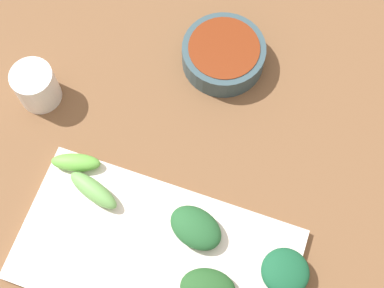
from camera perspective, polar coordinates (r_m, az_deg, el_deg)
tabletop at (r=0.78m, az=-1.21°, el=-2.28°), size 2.10×2.10×0.02m
sauce_bowl at (r=0.82m, az=3.28°, el=9.27°), size 0.12×0.12×0.04m
serving_plate at (r=0.73m, az=-3.69°, el=-11.35°), size 0.19×0.36×0.01m
broccoli_leafy_0 at (r=0.72m, az=0.40°, el=-8.67°), size 0.07×0.08×0.03m
broccoli_stalk_1 at (r=0.76m, az=-11.92°, el=-1.87°), size 0.04×0.07×0.02m
broccoli_leafy_2 at (r=0.72m, az=9.63°, el=-12.89°), size 0.06×0.06×0.02m
broccoli_stalk_4 at (r=0.74m, az=-10.16°, el=-4.74°), size 0.05×0.08×0.03m
tea_cup at (r=0.81m, az=-15.82°, el=5.79°), size 0.06×0.06×0.06m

